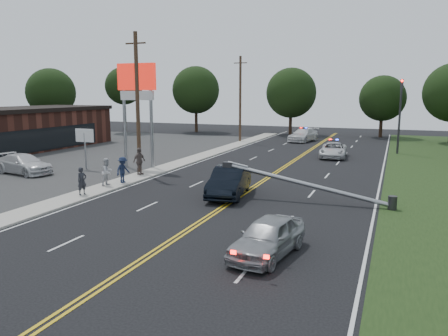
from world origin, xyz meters
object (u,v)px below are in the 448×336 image
at_px(emergency_a, 333,150).
at_px(bystander_a, 82,181).
at_px(fallen_streetlight, 315,186).
at_px(bystander_d, 139,161).
at_px(small_sign, 85,139).
at_px(parked_car, 24,164).
at_px(utility_pole_far, 240,99).
at_px(traffic_signal, 400,110).
at_px(emergency_b, 303,135).
at_px(bystander_b, 107,172).
at_px(bystander_c, 123,170).
at_px(utility_pole_mid, 138,103).
at_px(waiting_sedan, 268,237).
at_px(pylon_sign, 137,90).
at_px(crashed_sedan, 229,182).

xyz_separation_m(emergency_a, bystander_a, (-11.12, -20.66, 0.23)).
bearing_deg(fallen_streetlight, bystander_d, 166.78).
relative_size(small_sign, parked_car, 0.63).
xyz_separation_m(utility_pole_far, bystander_d, (0.62, -23.00, -4.01)).
relative_size(traffic_signal, emergency_b, 1.31).
xyz_separation_m(traffic_signal, parked_car, (-25.22, -21.22, -3.50)).
relative_size(traffic_signal, bystander_b, 4.11).
relative_size(bystander_b, bystander_d, 0.90).
bearing_deg(bystander_d, fallen_streetlight, -94.02).
bearing_deg(bystander_c, utility_pole_mid, 26.06).
bearing_deg(bystander_a, small_sign, 53.62).
bearing_deg(waiting_sedan, bystander_c, 153.44).
height_order(waiting_sedan, bystander_d, bystander_d).
bearing_deg(pylon_sign, utility_pole_mid, -56.98).
height_order(fallen_streetlight, crashed_sedan, fallen_streetlight).
relative_size(small_sign, waiting_sedan, 0.76).
distance_m(emergency_a, bystander_b, 21.30).
xyz_separation_m(bystander_a, bystander_d, (-0.33, 6.46, 0.17)).
height_order(fallen_streetlight, bystander_a, fallen_streetlight).
bearing_deg(bystander_b, pylon_sign, 18.40).
height_order(pylon_sign, bystander_d, pylon_sign).
bearing_deg(emergency_a, parked_car, -144.17).
distance_m(bystander_b, bystander_d, 3.84).
bearing_deg(pylon_sign, bystander_d, -57.38).
height_order(emergency_b, bystander_d, bystander_d).
xyz_separation_m(traffic_signal, emergency_a, (-5.43, -4.80, -3.53)).
relative_size(emergency_a, emergency_b, 0.90).
bearing_deg(small_sign, utility_pole_mid, 0.00).
xyz_separation_m(bystander_b, bystander_c, (0.42, 1.06, -0.03)).
height_order(small_sign, bystander_c, small_sign).
relative_size(small_sign, utility_pole_mid, 0.31).
bearing_deg(utility_pole_mid, fallen_streetlight, -16.64).
height_order(small_sign, utility_pole_mid, utility_pole_mid).
relative_size(parked_car, emergency_a, 1.01).
height_order(small_sign, bystander_a, small_sign).
distance_m(pylon_sign, bystander_b, 8.73).
distance_m(utility_pole_far, bystander_b, 27.16).
bearing_deg(utility_pole_mid, traffic_signal, 45.80).
bearing_deg(bystander_b, utility_pole_mid, 10.49).
relative_size(crashed_sedan, emergency_b, 0.93).
bearing_deg(emergency_a, bystander_d, -132.73).
bearing_deg(crashed_sedan, bystander_c, 168.04).
bearing_deg(bystander_b, waiting_sedan, -119.31).
distance_m(utility_pole_mid, bystander_d, 4.18).
relative_size(bystander_a, bystander_b, 0.92).
bearing_deg(utility_pole_mid, parked_car, -157.33).
bearing_deg(fallen_streetlight, parked_car, 177.89).
xyz_separation_m(traffic_signal, crashed_sedan, (-8.92, -22.16, -3.38)).
height_order(waiting_sedan, emergency_a, waiting_sedan).
xyz_separation_m(pylon_sign, traffic_signal, (18.80, 16.00, -1.79)).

